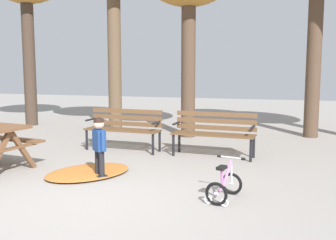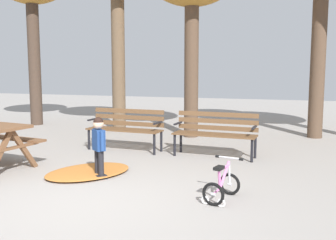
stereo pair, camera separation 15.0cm
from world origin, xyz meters
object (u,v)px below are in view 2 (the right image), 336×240
at_px(park_bench_far_left, 126,126).
at_px(park_bench_left, 216,130).
at_px(child_standing, 99,143).
at_px(kids_bicycle, 222,185).

distance_m(park_bench_far_left, park_bench_left, 1.90).
distance_m(park_bench_far_left, child_standing, 2.19).
relative_size(park_bench_far_left, child_standing, 1.70).
distance_m(park_bench_left, child_standing, 2.53).
relative_size(park_bench_far_left, kids_bicycle, 2.64).
bearing_deg(park_bench_far_left, park_bench_left, -1.17).
height_order(park_bench_left, kids_bicycle, park_bench_left).
xyz_separation_m(park_bench_left, child_standing, (-1.41, -2.10, 0.05)).
height_order(child_standing, kids_bicycle, child_standing).
distance_m(park_bench_far_left, kids_bicycle, 3.62).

